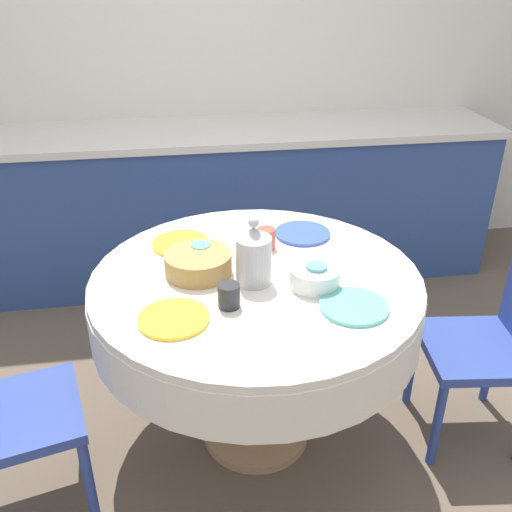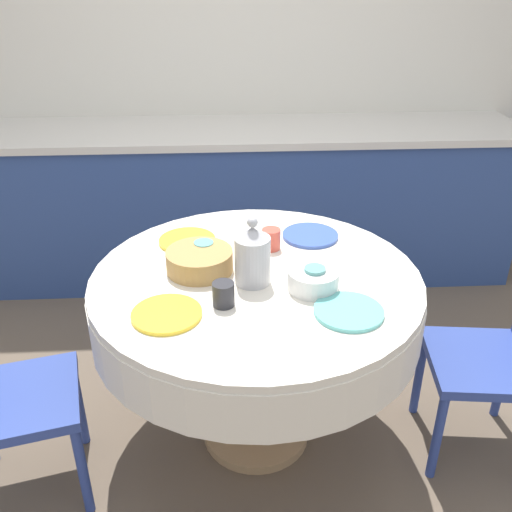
# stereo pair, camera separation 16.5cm
# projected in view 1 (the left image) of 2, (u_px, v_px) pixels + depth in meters

# --- Properties ---
(ground_plane) EXTENTS (12.00, 12.00, 0.00)m
(ground_plane) POSITION_uv_depth(u_px,v_px,m) (256.00, 433.00, 2.42)
(ground_plane) COLOR brown
(wall_back) EXTENTS (7.00, 0.05, 2.60)m
(wall_back) POSITION_uv_depth(u_px,v_px,m) (211.00, 49.00, 3.34)
(wall_back) COLOR silver
(wall_back) RESTS_ON ground_plane
(kitchen_counter) EXTENTS (3.24, 0.64, 0.92)m
(kitchen_counter) POSITION_uv_depth(u_px,v_px,m) (221.00, 203.00, 3.45)
(kitchen_counter) COLOR #2D4784
(kitchen_counter) RESTS_ON ground_plane
(dining_table) EXTENTS (1.20, 1.20, 0.77)m
(dining_table) POSITION_uv_depth(u_px,v_px,m) (256.00, 305.00, 2.11)
(dining_table) COLOR tan
(dining_table) RESTS_ON ground_plane
(chair_left) EXTENTS (0.44, 0.44, 0.94)m
(chair_left) POSITION_uv_depth(u_px,v_px,m) (500.00, 330.00, 2.21)
(chair_left) COLOR #2D428E
(chair_left) RESTS_ON ground_plane
(plate_near_left) EXTENTS (0.23, 0.23, 0.01)m
(plate_near_left) POSITION_uv_depth(u_px,v_px,m) (174.00, 319.00, 1.80)
(plate_near_left) COLOR yellow
(plate_near_left) RESTS_ON dining_table
(cup_near_left) EXTENTS (0.07, 0.07, 0.08)m
(cup_near_left) POSITION_uv_depth(u_px,v_px,m) (229.00, 296.00, 1.86)
(cup_near_left) COLOR #28282D
(cup_near_left) RESTS_ON dining_table
(plate_near_right) EXTENTS (0.23, 0.23, 0.01)m
(plate_near_right) POSITION_uv_depth(u_px,v_px,m) (354.00, 307.00, 1.86)
(plate_near_right) COLOR #60BCB7
(plate_near_right) RESTS_ON dining_table
(cup_near_right) EXTENTS (0.07, 0.07, 0.08)m
(cup_near_right) POSITION_uv_depth(u_px,v_px,m) (316.00, 276.00, 1.97)
(cup_near_right) COLOR #5BA39E
(cup_near_right) RESTS_ON dining_table
(plate_far_left) EXTENTS (0.23, 0.23, 0.01)m
(plate_far_left) POSITION_uv_depth(u_px,v_px,m) (181.00, 244.00, 2.26)
(plate_far_left) COLOR yellow
(plate_far_left) RESTS_ON dining_table
(cup_far_left) EXTENTS (0.07, 0.07, 0.08)m
(cup_far_left) POSITION_uv_depth(u_px,v_px,m) (201.00, 254.00, 2.11)
(cup_far_left) COLOR #5BA39E
(cup_far_left) RESTS_ON dining_table
(plate_far_right) EXTENTS (0.23, 0.23, 0.01)m
(plate_far_right) POSITION_uv_depth(u_px,v_px,m) (303.00, 233.00, 2.34)
(plate_far_right) COLOR #3856AD
(plate_far_right) RESTS_ON dining_table
(cup_far_right) EXTENTS (0.07, 0.07, 0.08)m
(cup_far_right) POSITION_uv_depth(u_px,v_px,m) (266.00, 239.00, 2.22)
(cup_far_right) COLOR #CC4C3D
(cup_far_right) RESTS_ON dining_table
(coffee_carafe) EXTENTS (0.12, 0.12, 0.25)m
(coffee_carafe) POSITION_uv_depth(u_px,v_px,m) (254.00, 256.00, 1.96)
(coffee_carafe) COLOR #B2B2B7
(coffee_carafe) RESTS_ON dining_table
(bread_basket) EXTENTS (0.24, 0.24, 0.08)m
(bread_basket) POSITION_uv_depth(u_px,v_px,m) (198.00, 263.00, 2.05)
(bread_basket) COLOR #AD844C
(bread_basket) RESTS_ON dining_table
(fruit_bowl) EXTENTS (0.18, 0.18, 0.07)m
(fruit_bowl) POSITION_uv_depth(u_px,v_px,m) (315.00, 277.00, 1.97)
(fruit_bowl) COLOR silver
(fruit_bowl) RESTS_ON dining_table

